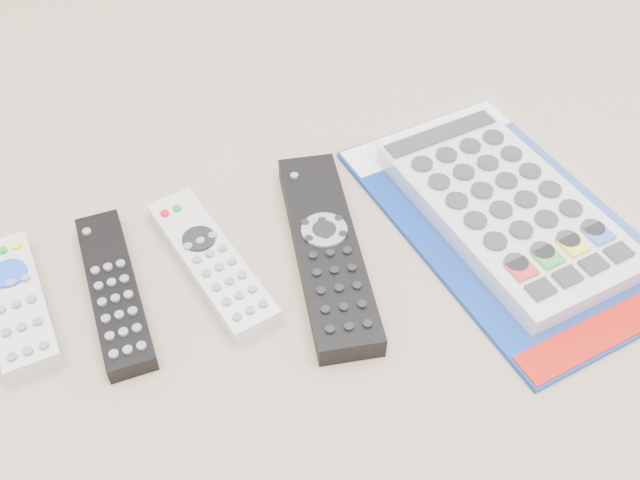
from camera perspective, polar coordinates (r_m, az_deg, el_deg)
name	(u,v)px	position (r m, az deg, el deg)	size (l,w,h in m)	color
remote_small_grey	(18,303)	(0.75, -23.02, -4.67)	(0.06, 0.17, 0.03)	#B8B8BB
remote_slim_black	(114,290)	(0.73, -16.14, -3.87)	(0.05, 0.20, 0.02)	black
remote_silver_dvd	(211,261)	(0.73, -8.69, -1.69)	(0.09, 0.21, 0.02)	silver
remote_large_black	(327,249)	(0.73, 0.55, -0.73)	(0.12, 0.27, 0.03)	black
jumbo_remote_packaged	(507,206)	(0.79, 14.71, 2.68)	(0.26, 0.38, 0.05)	navy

